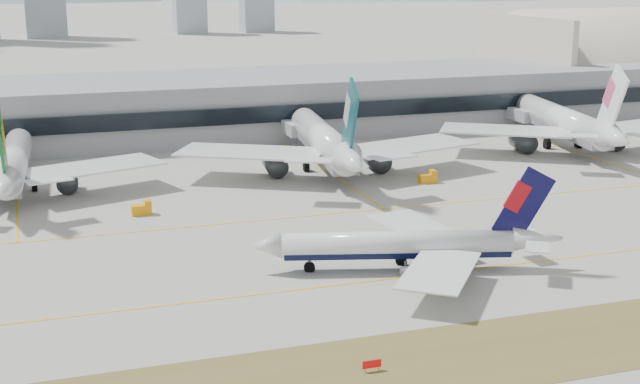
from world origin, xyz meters
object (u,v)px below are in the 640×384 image
object	(u,v)px
widebody_eva	(13,165)
hangar	(635,97)
terminal	(194,106)
widebody_china_air	(566,124)
taxiing_airliner	(409,245)
widebody_cathay	(325,143)

from	to	relation	value
widebody_eva	hangar	world-z (taller)	hangar
terminal	widebody_china_air	bearing A→B (deg)	-30.42
widebody_eva	hangar	size ratio (longest dim) A/B	0.65
taxiing_airliner	hangar	world-z (taller)	hangar
widebody_cathay	hangar	size ratio (longest dim) A/B	0.72
widebody_eva	widebody_china_air	world-z (taller)	widebody_china_air
widebody_cathay	hangar	xyz separation A→B (m)	(136.06, 72.47, -6.16)
widebody_eva	terminal	xyz separation A→B (m)	(45.50, 50.74, 1.90)
widebody_eva	widebody_china_air	bearing A→B (deg)	-85.43
widebody_eva	terminal	distance (m)	68.18
widebody_eva	terminal	bearing A→B (deg)	-38.56
widebody_eva	hangar	bearing A→B (deg)	-67.16
widebody_eva	widebody_cathay	xyz separation A→B (m)	(64.00, -1.57, 0.69)
taxiing_airliner	widebody_cathay	distance (m)	65.55
terminal	widebody_cathay	bearing A→B (deg)	-70.52
hangar	terminal	bearing A→B (deg)	-172.57
widebody_cathay	hangar	distance (m)	154.28
taxiing_airliner	widebody_eva	distance (m)	86.02
widebody_cathay	terminal	size ratio (longest dim) A/B	0.24
taxiing_airliner	hangar	bearing A→B (deg)	-120.85
taxiing_airliner	widebody_cathay	world-z (taller)	widebody_cathay
widebody_china_air	terminal	bearing A→B (deg)	70.08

